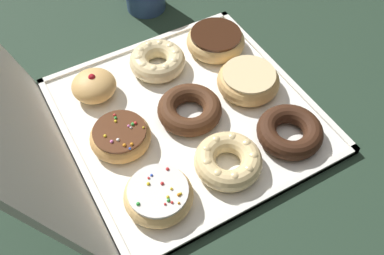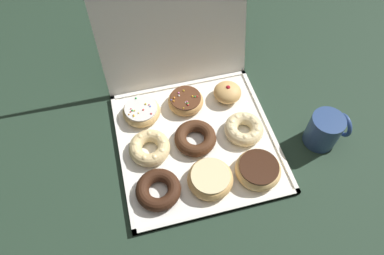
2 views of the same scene
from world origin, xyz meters
name	(u,v)px [view 1 (image 1 of 2)]	position (x,y,z in m)	size (l,w,h in m)	color
ground_plane	(188,117)	(0.00, 0.00, 0.00)	(3.00, 3.00, 0.00)	#233828
donut_box	(188,115)	(0.00, 0.00, 0.01)	(0.44, 0.44, 0.01)	white
chocolate_cake_ring_donut_0	(290,132)	(-0.14, -0.13, 0.03)	(0.12, 0.12, 0.04)	#381E11
glazed_ring_donut_1	(249,81)	(0.00, -0.13, 0.03)	(0.12, 0.12, 0.04)	tan
chocolate_frosted_donut_2	(216,41)	(0.13, -0.14, 0.03)	(0.12, 0.12, 0.04)	#E5B770
cruller_donut_3	(229,160)	(-0.14, 0.00, 0.03)	(0.12, 0.12, 0.04)	#EACC8C
chocolate_cake_ring_donut_4	(188,110)	(-0.01, 0.00, 0.03)	(0.12, 0.12, 0.03)	#472816
cruller_donut_5	(157,60)	(0.14, -0.01, 0.03)	(0.11, 0.11, 0.04)	beige
sprinkle_donut_6	(158,195)	(-0.14, 0.13, 0.03)	(0.11, 0.11, 0.04)	#E5B770
sprinkle_donut_7	(121,137)	(0.00, 0.14, 0.03)	(0.11, 0.11, 0.04)	tan
jelly_filled_donut_8	(94,86)	(0.13, 0.13, 0.03)	(0.08, 0.08, 0.05)	tan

